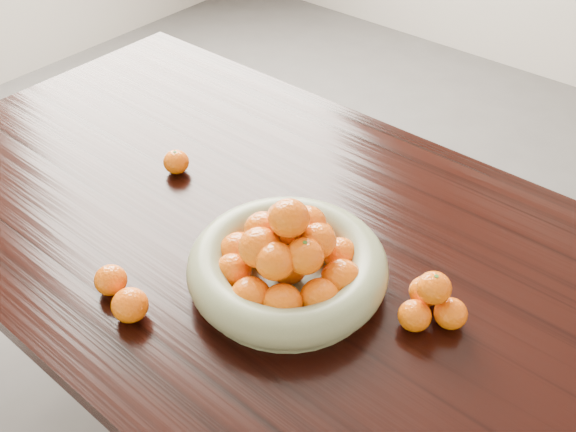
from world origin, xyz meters
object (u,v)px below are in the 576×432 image
Objects in this scene: fruit_bowl at (287,263)px; loose_orange_0 at (176,162)px; dining_table at (303,278)px; orange_pyramid at (431,302)px.

fruit_bowl is 6.29× the size of loose_orange_0.
fruit_bowl is (0.04, -0.10, 0.14)m from dining_table.
dining_table is 5.37× the size of fruit_bowl.
fruit_bowl reaches higher than dining_table.
loose_orange_0 is (-0.42, 0.11, -0.02)m from fruit_bowl.
orange_pyramid is at bearing -1.11° from loose_orange_0.
dining_table is at bearing 112.13° from fruit_bowl.
orange_pyramid reaches higher than loose_orange_0.
fruit_bowl is 0.44m from loose_orange_0.
orange_pyramid is at bearing -0.34° from dining_table.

